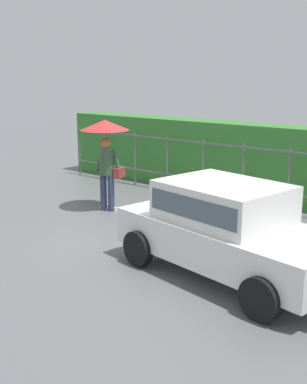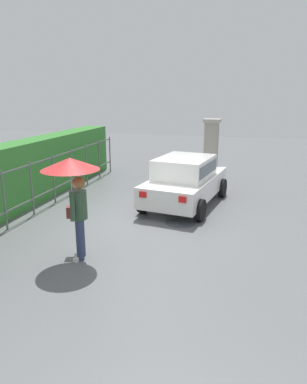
# 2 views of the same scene
# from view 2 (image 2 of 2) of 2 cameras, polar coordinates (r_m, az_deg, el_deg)

# --- Properties ---
(ground_plane) EXTENTS (40.00, 40.00, 0.00)m
(ground_plane) POSITION_cam_2_polar(r_m,az_deg,el_deg) (9.40, -0.95, -4.84)
(ground_plane) COLOR slate
(car) EXTENTS (3.93, 2.34, 1.48)m
(car) POSITION_cam_2_polar(r_m,az_deg,el_deg) (10.66, 5.15, 2.10)
(car) COLOR white
(car) RESTS_ON ground
(pedestrian) EXTENTS (1.13, 1.13, 2.11)m
(pedestrian) POSITION_cam_2_polar(r_m,az_deg,el_deg) (7.03, -12.85, 1.75)
(pedestrian) COLOR #2D3856
(pedestrian) RESTS_ON ground
(gate_pillar) EXTENTS (0.60, 0.60, 2.42)m
(gate_pillar) POSITION_cam_2_polar(r_m,az_deg,el_deg) (13.03, 9.24, 6.39)
(gate_pillar) COLOR gray
(gate_pillar) RESTS_ON ground
(fence_section) EXTENTS (11.80, 0.05, 1.50)m
(fence_section) POSITION_cam_2_polar(r_m,az_deg,el_deg) (10.30, -19.09, 0.92)
(fence_section) COLOR #59605B
(fence_section) RESTS_ON ground
(hedge_row) EXTENTS (12.75, 0.90, 1.90)m
(hedge_row) POSITION_cam_2_polar(r_m,az_deg,el_deg) (10.74, -22.81, 1.82)
(hedge_row) COLOR #387F33
(hedge_row) RESTS_ON ground
(puddle_near) EXTENTS (0.80, 0.80, 0.00)m
(puddle_near) POSITION_cam_2_polar(r_m,az_deg,el_deg) (9.35, 4.39, -4.99)
(puddle_near) COLOR #4C545B
(puddle_near) RESTS_ON ground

